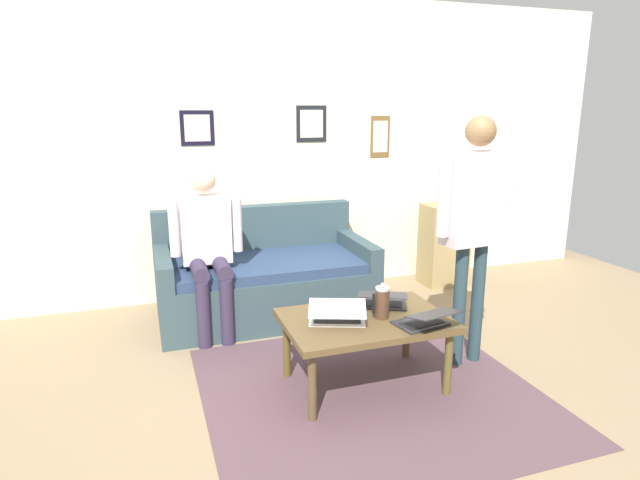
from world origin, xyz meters
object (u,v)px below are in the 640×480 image
(couch, at_px, (264,280))
(laptop_right, at_px, (337,316))
(laptop_left, at_px, (382,301))
(french_press, at_px, (382,302))
(person_seated, at_px, (207,242))
(coffee_table, at_px, (365,325))
(person_standing, at_px, (475,210))
(side_shelf, at_px, (444,245))
(flower_vase, at_px, (448,187))
(laptop_center, at_px, (425,320))

(couch, bearing_deg, laptop_right, 95.38)
(laptop_left, height_order, french_press, french_press)
(couch, xyz_separation_m, french_press, (-0.42, 1.43, 0.25))
(laptop_left, relative_size, french_press, 1.88)
(laptop_left, bearing_deg, person_seated, -46.56)
(coffee_table, height_order, person_standing, person_standing)
(side_shelf, relative_size, flower_vase, 1.95)
(side_shelf, height_order, flower_vase, flower_vase)
(laptop_center, xyz_separation_m, french_press, (0.18, -0.21, 0.06))
(coffee_table, xyz_separation_m, laptop_center, (-0.28, 0.24, 0.09))
(couch, relative_size, person_standing, 1.05)
(couch, relative_size, coffee_table, 1.73)
(person_standing, bearing_deg, coffee_table, 5.37)
(coffee_table, xyz_separation_m, side_shelf, (-1.54, -1.61, -0.00))
(side_shelf, bearing_deg, person_standing, 63.90)
(person_standing, xyz_separation_m, person_seated, (1.60, -1.09, -0.34))
(french_press, relative_size, person_seated, 0.18)
(laptop_center, relative_size, person_seated, 0.29)
(laptop_left, xyz_separation_m, laptop_center, (-0.10, 0.37, -0.00))
(couch, relative_size, flower_vase, 4.23)
(coffee_table, xyz_separation_m, flower_vase, (-1.55, -1.61, 0.57))
(coffee_table, bearing_deg, person_standing, -174.63)
(laptop_center, bearing_deg, laptop_right, -25.82)
(coffee_table, xyz_separation_m, person_seated, (0.81, -1.17, 0.32))
(french_press, bearing_deg, coffee_table, -18.94)
(laptop_right, xyz_separation_m, person_standing, (-0.98, -0.09, 0.57))
(side_shelf, height_order, person_seated, person_seated)
(laptop_left, relative_size, person_standing, 0.26)
(french_press, distance_m, person_standing, 0.87)
(couch, distance_m, flower_vase, 2.00)
(couch, xyz_separation_m, laptop_right, (-0.13, 1.40, 0.20))
(laptop_right, relative_size, side_shelf, 0.51)
(couch, relative_size, laptop_right, 4.22)
(side_shelf, distance_m, person_standing, 1.83)
(laptop_center, height_order, side_shelf, side_shelf)
(laptop_right, xyz_separation_m, person_seated, (0.62, -1.18, 0.23))
(couch, bearing_deg, person_standing, 130.24)
(coffee_table, distance_m, laptop_right, 0.21)
(side_shelf, bearing_deg, flower_vase, -173.75)
(french_press, height_order, person_standing, person_standing)
(laptop_center, relative_size, flower_vase, 0.90)
(couch, height_order, side_shelf, couch)
(couch, xyz_separation_m, laptop_center, (-0.60, 1.63, 0.19))
(person_standing, bearing_deg, person_seated, -34.34)
(person_standing, bearing_deg, french_press, 8.69)
(flower_vase, bearing_deg, person_standing, 63.81)
(couch, distance_m, side_shelf, 1.88)
(french_press, relative_size, flower_vase, 0.55)
(person_seated, bearing_deg, flower_vase, -169.45)
(laptop_right, bearing_deg, laptop_center, 154.18)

